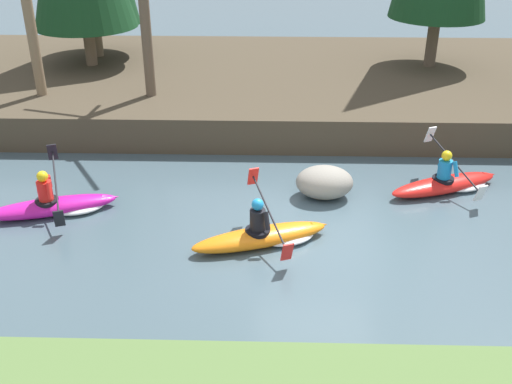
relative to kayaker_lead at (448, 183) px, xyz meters
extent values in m
plane|color=#425660|center=(-3.04, -2.24, -0.20)|extent=(90.00, 90.00, 0.00)
cube|color=#473D2D|center=(-3.04, 6.37, 0.27)|extent=(44.00, 9.07, 0.93)
cylinder|color=#7A664C|center=(-9.93, 7.92, 1.27)|extent=(0.36, 0.36, 1.08)
cylinder|color=brown|center=(-9.85, 6.82, 1.34)|extent=(0.36, 0.36, 1.22)
cylinder|color=brown|center=(1.05, 7.00, 1.50)|extent=(0.36, 0.36, 1.53)
cylinder|color=#7A664C|center=(-10.42, 3.74, 3.02)|extent=(0.28, 0.28, 4.58)
cylinder|color=brown|center=(-7.36, 3.78, 2.69)|extent=(0.28, 0.28, 3.91)
ellipsoid|color=red|center=(-0.11, -0.05, -0.03)|extent=(2.72, 1.60, 0.34)
cone|color=red|center=(1.04, 0.43, -0.01)|extent=(0.40, 0.32, 0.20)
cylinder|color=black|center=(-0.15, -0.06, 0.12)|extent=(0.63, 0.63, 0.08)
cylinder|color=#1984CC|center=(-0.15, -0.06, 0.37)|extent=(0.39, 0.39, 0.42)
sphere|color=yellow|center=(-0.15, -0.06, 0.69)|extent=(0.30, 0.30, 0.23)
cylinder|color=#1984CC|center=(-0.15, 0.20, 0.45)|extent=(0.17, 0.24, 0.35)
cylinder|color=#1984CC|center=(0.03, -0.25, 0.45)|extent=(0.17, 0.24, 0.35)
cylinder|color=black|center=(0.06, 0.02, 0.49)|extent=(0.77, 1.78, 0.65)
cube|color=white|center=(-0.31, 0.90, 0.80)|extent=(0.25, 0.22, 0.41)
cube|color=white|center=(0.43, -0.85, 0.18)|extent=(0.25, 0.22, 0.41)
ellipsoid|color=white|center=(0.40, 0.17, -0.11)|extent=(1.28, 1.07, 0.18)
ellipsoid|color=orange|center=(-4.19, -2.39, -0.03)|extent=(2.74, 1.50, 0.34)
cone|color=orange|center=(-3.03, -1.95, -0.01)|extent=(0.40, 0.31, 0.20)
cylinder|color=black|center=(-4.24, -2.40, 0.12)|extent=(0.62, 0.62, 0.08)
cylinder|color=black|center=(-4.24, -2.40, 0.37)|extent=(0.39, 0.39, 0.42)
sphere|color=#1E89D1|center=(-4.24, -2.40, 0.69)|extent=(0.30, 0.30, 0.23)
cylinder|color=black|center=(-4.23, -2.14, 0.45)|extent=(0.16, 0.24, 0.35)
cylinder|color=black|center=(-4.06, -2.59, 0.45)|extent=(0.16, 0.24, 0.35)
cylinder|color=black|center=(-4.03, -2.32, 0.49)|extent=(0.70, 1.81, 0.65)
cube|color=red|center=(-4.36, -1.43, 0.80)|extent=(0.24, 0.22, 0.41)
cube|color=red|center=(-3.69, -3.22, 0.18)|extent=(0.24, 0.22, 0.41)
ellipsoid|color=white|center=(-3.68, -2.20, -0.11)|extent=(1.27, 1.04, 0.18)
ellipsoid|color=#C61999|center=(-8.61, -1.32, -0.03)|extent=(2.75, 1.46, 0.34)
cone|color=#C61999|center=(-7.44, -0.91, -0.01)|extent=(0.40, 0.30, 0.20)
cylinder|color=black|center=(-8.66, -1.34, 0.12)|extent=(0.61, 0.61, 0.08)
cylinder|color=red|center=(-8.66, -1.34, 0.37)|extent=(0.38, 0.38, 0.42)
sphere|color=yellow|center=(-8.66, -1.34, 0.69)|extent=(0.29, 0.29, 0.23)
cylinder|color=red|center=(-8.64, -1.08, 0.45)|extent=(0.16, 0.24, 0.35)
cylinder|color=red|center=(-8.49, -1.53, 0.45)|extent=(0.16, 0.24, 0.35)
cylinder|color=black|center=(-8.44, -1.26, 0.49)|extent=(0.67, 1.82, 0.65)
cube|color=black|center=(-8.76, -0.36, 0.80)|extent=(0.24, 0.22, 0.41)
cube|color=black|center=(-8.13, -2.16, 0.18)|extent=(0.24, 0.22, 0.41)
ellipsoid|color=white|center=(-8.09, -1.14, -0.11)|extent=(1.27, 1.03, 0.18)
ellipsoid|color=gray|center=(-2.83, -0.37, 0.16)|extent=(1.26, 0.98, 0.71)
camera|label=1|loc=(-4.00, -12.15, 6.04)|focal=42.00mm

